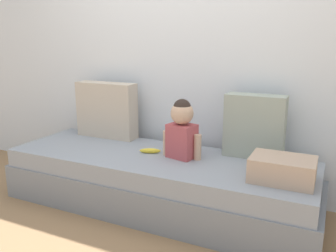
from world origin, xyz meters
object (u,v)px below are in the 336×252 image
Objects in this scene: throw_pillow_left at (107,110)px; toddler at (182,128)px; banana at (150,151)px; throw_pillow_right at (254,126)px; folded_blanket at (282,169)px; couch at (158,181)px.

toddler is at bearing -16.28° from throw_pillow_left.
banana is at bearing -176.29° from toddler.
throw_pillow_right is 0.55m from toddler.
toddler reaches higher than folded_blanket.
toddler is (0.18, 0.05, 0.45)m from couch.
throw_pillow_left reaches higher than toddler.
throw_pillow_right is 0.84m from banana.
throw_pillow_right is 2.85× the size of banana.
throw_pillow_right is (1.35, 0.00, -0.01)m from throw_pillow_left.
banana is at bearing 157.06° from couch.
banana is 1.04m from folded_blanket.
throw_pillow_right reaches higher than folded_blanket.
couch is 0.49m from toddler.
banana is (-0.76, -0.27, -0.22)m from throw_pillow_right.
banana is 0.42× the size of folded_blanket.
throw_pillow_right is at bearing 0.00° from throw_pillow_left.
banana is at bearing -160.50° from throw_pillow_right.
throw_pillow_right is 0.52m from folded_blanket.
toddler is (0.86, -0.25, -0.02)m from throw_pillow_left.
toddler is 2.67× the size of banana.
toddler is at bearing 15.79° from couch.
folded_blanket is (1.03, -0.14, 0.06)m from banana.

